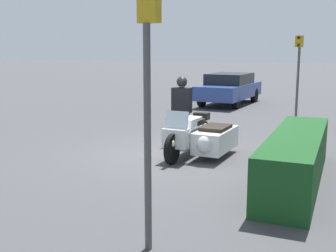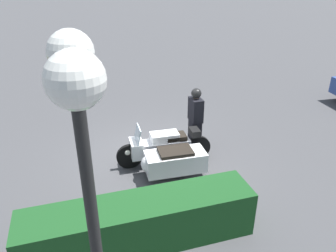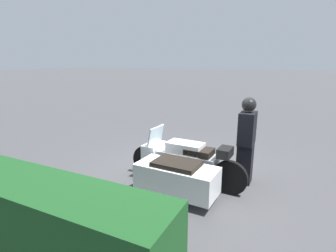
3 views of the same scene
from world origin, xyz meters
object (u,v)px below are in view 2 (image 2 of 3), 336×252
Objects in this scene: officer_rider at (195,117)px; twin_lamp_post at (81,133)px; police_motorcycle at (167,154)px; hedge_bush_curbside at (140,223)px.

officer_rider is 0.42× the size of twin_lamp_post.
twin_lamp_post reaches higher than police_motorcycle.
twin_lamp_post is (0.88, 2.14, 3.07)m from hedge_bush_curbside.
officer_rider is 0.42× the size of hedge_bush_curbside.
twin_lamp_post is at bearing 67.39° from police_motorcycle.
twin_lamp_post is (3.25, 5.41, 2.59)m from officer_rider.
hedge_bush_curbside is at bearing 54.39° from officer_rider.
officer_rider is (-1.15, -0.97, 0.49)m from police_motorcycle.
hedge_bush_curbside is at bearing 64.68° from police_motorcycle.
police_motorcycle is 2.60m from hedge_bush_curbside.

